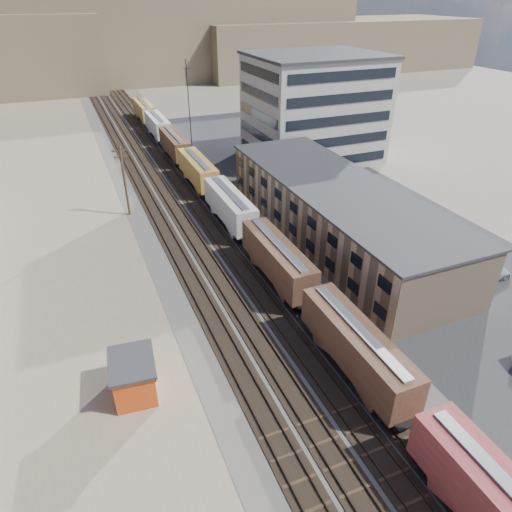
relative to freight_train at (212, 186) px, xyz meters
name	(u,v)px	position (x,y,z in m)	size (l,w,h in m)	color
ground	(334,414)	(-3.80, -41.21, -2.79)	(300.00, 300.00, 0.00)	#6B6356
ballast_bed	(174,187)	(-3.80, 8.79, -2.76)	(18.00, 200.00, 0.06)	#4C4742
dirt_yard	(44,235)	(-23.80, -1.21, -2.78)	(24.00, 180.00, 0.03)	#806D58
asphalt_lot	(339,200)	(18.20, -6.21, -2.77)	(26.00, 120.00, 0.04)	#232326
rail_tracks	(171,187)	(-4.35, 8.79, -2.68)	(11.40, 200.00, 0.24)	black
freight_train	(212,186)	(0.00, 0.00, 0.00)	(3.00, 119.74, 4.46)	black
warehouse	(336,211)	(11.18, -16.21, 0.86)	(12.40, 40.40, 7.25)	tan
office_tower	(314,108)	(24.15, 13.74, 6.47)	(22.60, 18.60, 18.45)	#9E998E
utility_pole_north	(125,180)	(-12.30, 0.79, 2.50)	(2.20, 0.32, 10.00)	#382619
radio_mast	(190,113)	(2.20, 18.79, 6.33)	(1.20, 0.16, 18.00)	black
hills_north	(91,34)	(-3.63, 126.71, 11.31)	(265.00, 80.00, 32.00)	brown
maintenance_shed	(134,377)	(-17.29, -33.23, -1.09)	(3.92, 4.85, 3.32)	#CB4213
parked_car_silver	(488,273)	(21.66, -31.57, -1.99)	(2.26, 5.57, 1.62)	#A8AAB0
parked_car_blue	(294,164)	(18.11, 9.11, -1.97)	(2.72, 5.90, 1.64)	navy
parked_car_far	(328,146)	(29.90, 16.96, -2.08)	(1.69, 4.20, 1.43)	silver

